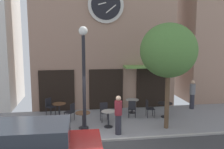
# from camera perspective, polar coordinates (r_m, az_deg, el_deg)

# --- Properties ---
(ground_plane) EXTENTS (27.42, 10.08, 0.13)m
(ground_plane) POSITION_cam_1_polar(r_m,az_deg,el_deg) (9.52, -1.06, -16.67)
(ground_plane) COLOR gray
(clock_building) EXTENTS (8.27, 3.82, 10.52)m
(clock_building) POSITION_cam_1_polar(r_m,az_deg,el_deg) (14.99, -2.08, 13.72)
(clock_building) COLOR #9E7A66
(clock_building) RESTS_ON ground_plane
(street_lamp) EXTENTS (0.36, 0.36, 4.50)m
(street_lamp) POSITION_cam_1_polar(r_m,az_deg,el_deg) (9.98, -6.57, -1.63)
(street_lamp) COLOR black
(street_lamp) RESTS_ON ground_plane
(street_tree) EXTENTS (2.50, 2.25, 4.69)m
(street_tree) POSITION_cam_1_polar(r_m,az_deg,el_deg) (10.88, 13.13, 5.42)
(street_tree) COLOR brown
(street_tree) RESTS_ON ground_plane
(cafe_table_center) EXTENTS (0.67, 0.67, 0.76)m
(cafe_table_center) POSITION_cam_1_polar(r_m,az_deg,el_deg) (12.77, -12.24, -7.66)
(cafe_table_center) COLOR black
(cafe_table_center) RESTS_ON ground_plane
(cafe_table_leftmost) EXTENTS (0.67, 0.67, 0.73)m
(cafe_table_leftmost) POSITION_cam_1_polar(r_m,az_deg,el_deg) (11.20, -6.83, -9.92)
(cafe_table_leftmost) COLOR black
(cafe_table_leftmost) RESTS_ON ground_plane
(cafe_table_near_door) EXTENTS (0.65, 0.65, 0.75)m
(cafe_table_near_door) POSITION_cam_1_polar(r_m,az_deg,el_deg) (11.26, -0.87, -9.73)
(cafe_table_near_door) COLOR black
(cafe_table_near_door) RESTS_ON ground_plane
(cafe_table_center_right) EXTENTS (0.72, 0.72, 0.75)m
(cafe_table_center_right) POSITION_cam_1_polar(r_m,az_deg,el_deg) (13.36, 4.76, -6.74)
(cafe_table_center_right) COLOR black
(cafe_table_center_right) RESTS_ON ground_plane
(cafe_table_center_left) EXTENTS (0.73, 0.73, 0.75)m
(cafe_table_center_left) POSITION_cam_1_polar(r_m,az_deg,el_deg) (12.92, 12.32, -7.40)
(cafe_table_center_left) COLOR black
(cafe_table_center_left) RESTS_ON ground_plane
(cafe_chair_corner) EXTENTS (0.48, 0.48, 0.90)m
(cafe_chair_corner) POSITION_cam_1_polar(r_m,az_deg,el_deg) (12.59, 4.72, -7.70)
(cafe_chair_corner) COLOR black
(cafe_chair_corner) RESTS_ON ground_plane
(cafe_chair_outer) EXTENTS (0.42, 0.42, 0.90)m
(cafe_chair_outer) POSITION_cam_1_polar(r_m,az_deg,el_deg) (12.74, 8.57, -7.56)
(cafe_chair_outer) COLOR black
(cafe_chair_outer) RESTS_ON ground_plane
(cafe_chair_left_end) EXTENTS (0.57, 0.57, 0.90)m
(cafe_chair_left_end) POSITION_cam_1_polar(r_m,az_deg,el_deg) (13.38, -14.40, -6.96)
(cafe_chair_left_end) COLOR black
(cafe_chair_left_end) RESTS_ON ground_plane
(cafe_chair_right_end) EXTENTS (0.55, 0.55, 0.90)m
(cafe_chair_right_end) POSITION_cam_1_polar(r_m,az_deg,el_deg) (12.17, -9.61, -8.36)
(cafe_chair_right_end) COLOR black
(cafe_chair_right_end) RESTS_ON ground_plane
(cafe_chair_by_entrance) EXTENTS (0.44, 0.44, 0.90)m
(cafe_chair_by_entrance) POSITION_cam_1_polar(r_m,az_deg,el_deg) (12.06, -1.84, -8.39)
(cafe_chair_by_entrance) COLOR black
(cafe_chair_by_entrance) RESTS_ON ground_plane
(pedestrian_grey) EXTENTS (0.45, 0.45, 1.67)m
(pedestrian_grey) POSITION_cam_1_polar(r_m,az_deg,el_deg) (14.76, 18.28, -4.37)
(pedestrian_grey) COLOR #2D2D38
(pedestrian_grey) RESTS_ON ground_plane
(pedestrian_maroon) EXTENTS (0.45, 0.45, 1.67)m
(pedestrian_maroon) POSITION_cam_1_polar(r_m,az_deg,el_deg) (10.33, 1.49, -9.35)
(pedestrian_maroon) COLOR #2D2D38
(pedestrian_maroon) RESTS_ON ground_plane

